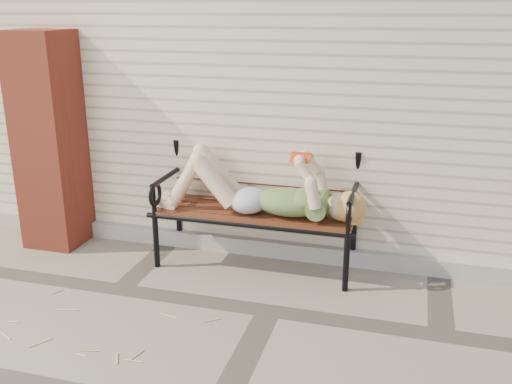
% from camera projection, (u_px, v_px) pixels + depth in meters
% --- Properties ---
extents(ground, '(80.00, 80.00, 0.00)m').
position_uv_depth(ground, '(269.00, 311.00, 4.31)').
color(ground, gray).
rests_on(ground, ground).
extents(house_wall, '(8.00, 4.00, 3.00)m').
position_uv_depth(house_wall, '(335.00, 69.00, 6.59)').
color(house_wall, beige).
rests_on(house_wall, ground).
extents(foundation_strip, '(8.00, 0.10, 0.15)m').
position_uv_depth(foundation_strip, '(296.00, 251.00, 5.17)').
color(foundation_strip, '#A7A097').
rests_on(foundation_strip, ground).
extents(brick_pillar, '(0.50, 0.50, 2.00)m').
position_uv_depth(brick_pillar, '(50.00, 141.00, 5.28)').
color(brick_pillar, '#A13B24').
rests_on(brick_pillar, ground).
extents(garden_bench, '(1.88, 0.75, 1.21)m').
position_uv_depth(garden_bench, '(259.00, 189.00, 4.95)').
color(garden_bench, black).
rests_on(garden_bench, ground).
extents(reading_woman, '(1.77, 0.40, 0.56)m').
position_uv_depth(reading_woman, '(256.00, 189.00, 4.80)').
color(reading_woman, '#093C45').
rests_on(reading_woman, ground).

